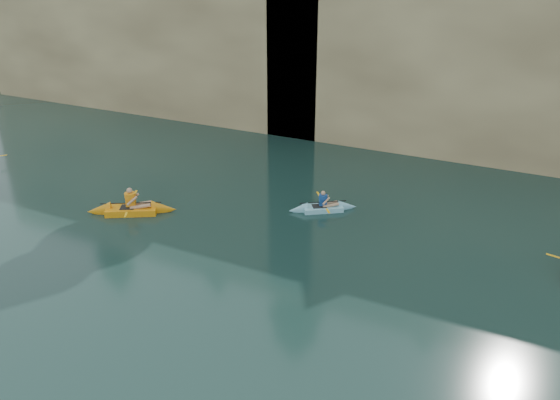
% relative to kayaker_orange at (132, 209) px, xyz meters
% --- Properties ---
extents(cliff, '(70.00, 16.00, 12.00)m').
position_rel_kayaker_orange_xyz_m(cliff, '(9.70, 20.64, 5.83)').
color(cliff, tan).
rests_on(cliff, ground).
extents(cliff_slab_west, '(26.00, 2.40, 10.56)m').
position_rel_kayaker_orange_xyz_m(cliff_slab_west, '(-10.30, 13.24, 5.11)').
color(cliff_slab_west, tan).
rests_on(cliff_slab_west, ground).
extents(cliff_slab_center, '(24.00, 2.40, 11.40)m').
position_rel_kayaker_orange_xyz_m(cliff_slab_center, '(11.70, 13.24, 5.53)').
color(cliff_slab_center, tan).
rests_on(cliff_slab_center, ground).
extents(sea_cave_west, '(4.50, 1.00, 4.00)m').
position_rel_kayaker_orange_xyz_m(sea_cave_west, '(-8.30, 12.59, 1.83)').
color(sea_cave_west, black).
rests_on(sea_cave_west, ground).
extents(sea_cave_center, '(3.50, 1.00, 3.20)m').
position_rel_kayaker_orange_xyz_m(sea_cave_center, '(5.70, 12.59, 1.43)').
color(sea_cave_center, black).
rests_on(sea_cave_center, ground).
extents(kayaker_orange, '(3.44, 2.51, 1.35)m').
position_rel_kayaker_orange_xyz_m(kayaker_orange, '(0.00, 0.00, 0.00)').
color(kayaker_orange, orange).
rests_on(kayaker_orange, ground).
extents(kayaker_ltblue_mid, '(2.65, 2.17, 1.06)m').
position_rel_kayaker_orange_xyz_m(kayaker_ltblue_mid, '(6.72, 3.69, -0.03)').
color(kayaker_ltblue_mid, '#7FC2D5').
rests_on(kayaker_ltblue_mid, ground).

